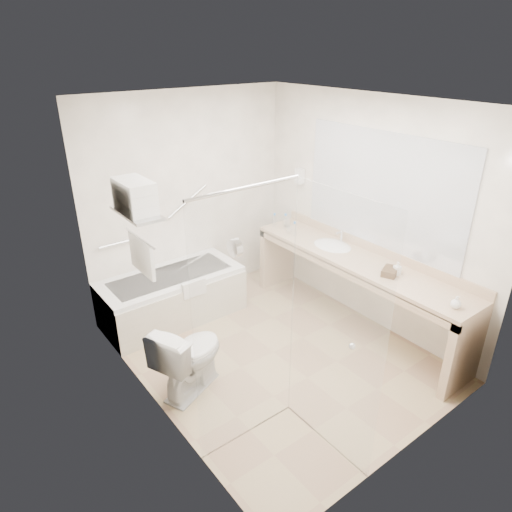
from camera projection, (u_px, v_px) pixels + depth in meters
floor at (273, 352)px, 4.77m from camera, size 3.20×3.20×0.00m
ceiling at (278, 102)px, 3.71m from camera, size 2.60×3.20×0.10m
wall_back at (189, 200)px, 5.39m from camera, size 2.60×0.10×2.50m
wall_front at (426, 317)px, 3.09m from camera, size 2.60×0.10×2.50m
wall_left at (146, 283)px, 3.53m from camera, size 0.10×3.20×2.50m
wall_right at (368, 214)px, 4.96m from camera, size 0.10×3.20×2.50m
bathtub at (173, 296)px, 5.27m from camera, size 1.60×0.73×0.59m
grab_bar_short at (117, 244)px, 4.97m from camera, size 0.40×0.03×0.03m
grab_bar_long at (187, 201)px, 5.34m from camera, size 0.53×0.03×0.33m
shower_enclosure at (289, 327)px, 3.31m from camera, size 0.96×0.91×2.11m
towel_shelf at (136, 206)px, 3.64m from camera, size 0.24×0.55×0.81m
vanity_counter at (356, 276)px, 4.96m from camera, size 0.55×2.70×0.95m
sink at (332, 248)px, 5.18m from camera, size 0.40×0.52×0.14m
faucet at (342, 236)px, 5.22m from camera, size 0.03×0.03×0.14m
mirror at (381, 190)px, 4.72m from camera, size 0.02×2.00×1.20m
hairdryer_unit at (300, 176)px, 5.60m from camera, size 0.08×0.10×0.18m
toilet at (190, 356)px, 4.13m from camera, size 0.83×0.66×0.72m
amenity_basket at (390, 271)px, 4.51m from camera, size 0.24×0.20×0.07m
soap_bottle_a at (397, 272)px, 4.52m from camera, size 0.10×0.15×0.06m
soap_bottle_b at (456, 303)px, 3.94m from camera, size 0.12×0.14×0.09m
water_bottle_left at (295, 229)px, 5.40m from camera, size 0.05×0.05×0.18m
water_bottle_mid at (274, 221)px, 5.66m from camera, size 0.05×0.05×0.18m
water_bottle_right at (285, 221)px, 5.63m from camera, size 0.06×0.06×0.18m
drinking_glass_near at (289, 230)px, 5.48m from camera, size 0.07×0.07×0.09m
drinking_glass_far at (287, 223)px, 5.69m from camera, size 0.09×0.09×0.09m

